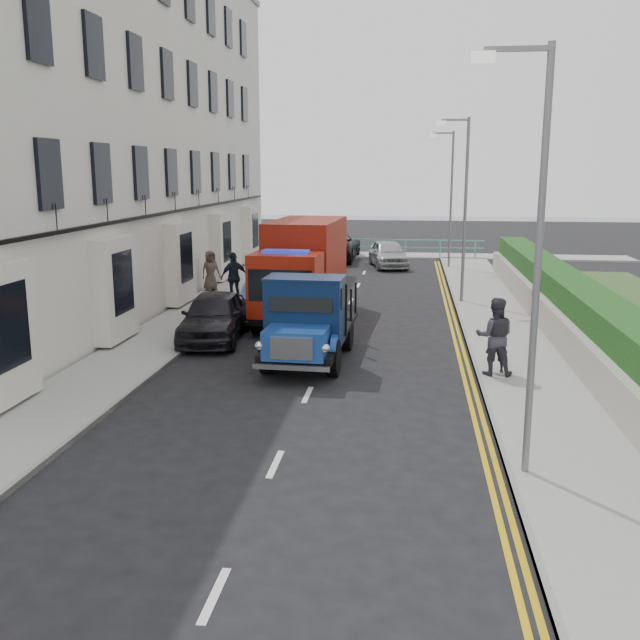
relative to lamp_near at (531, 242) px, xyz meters
The scene contains 22 objects.
ground 6.12m from the lamp_near, 154.42° to the left, with size 120.00×120.00×0.00m, color black.
pavement_west 14.98m from the lamp_near, 130.45° to the left, with size 2.40×38.00×0.12m, color gray.
pavement_east 11.74m from the lamp_near, 84.17° to the left, with size 2.60×38.00×0.12m, color gray.
promenade 31.53m from the lamp_near, 97.67° to the left, with size 30.00×2.50×0.12m, color gray.
sea_plane 62.27m from the lamp_near, 93.85° to the left, with size 120.00×120.00×0.00m, color slate.
terrace_west 20.52m from the lamp_near, 132.29° to the left, with size 6.31×30.20×14.25m.
garden_east 11.82m from the lamp_near, 74.59° to the left, with size 1.45×28.00×1.75m.
seafront_railing 30.68m from the lamp_near, 97.88° to the left, with size 13.00×0.08×1.11m.
lamp_near is the anchor object (origin of this frame).
lamp_mid 16.00m from the lamp_near, 90.00° to the left, with size 1.23×0.18×7.00m.
lamp_far 26.00m from the lamp_near, 90.00° to the left, with size 1.23×0.18×7.00m.
bedford_lorry 8.42m from the lamp_near, 125.27° to the left, with size 2.17×5.11×2.38m.
red_lorry 13.95m from the lamp_near, 113.94° to the left, with size 2.50×6.55×3.38m.
parked_car_front 12.33m from the lamp_near, 130.83° to the left, with size 1.75×4.34×1.48m, color black.
parked_car_mid 14.68m from the lamp_near, 119.19° to the left, with size 1.32×3.79×1.25m, color #6085CE.
parked_car_rear 17.33m from the lamp_near, 114.41° to the left, with size 2.00×4.93×1.43m, color #ABAAAF.
seafront_car_left 29.85m from the lamp_near, 102.26° to the left, with size 2.68×5.82×1.62m, color black.
seafront_car_right 26.65m from the lamp_near, 96.64° to the left, with size 1.70×4.22×1.44m, color #AFB0B4.
pedestrian_east_near 6.82m from the lamp_near, 87.14° to the left, with size 0.57×0.37×1.55m, color #222327.
pedestrian_east_far 6.53m from the lamp_near, 87.82° to the left, with size 0.94×0.73×1.94m, color #37333E.
pedestrian_west_near 17.35m from the lamp_near, 120.11° to the left, with size 1.12×0.47×1.91m, color #19212E.
pedestrian_west_far 20.18m from the lamp_near, 120.68° to the left, with size 0.82×0.53×1.67m, color #463832.
Camera 1 is at (2.27, -13.62, 5.13)m, focal length 40.00 mm.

